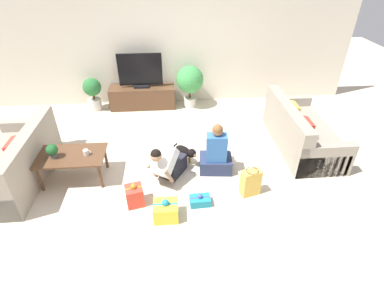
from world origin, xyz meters
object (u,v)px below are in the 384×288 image
Objects in this scene: gift_box_a at (200,200)px; gift_bag_a at (251,183)px; mug at (86,152)px; person_sitting at (216,155)px; tabletop_plant at (52,151)px; sofa_right at (300,132)px; potted_plant_back_left at (93,91)px; coffee_table at (72,157)px; gift_box_c at (166,210)px; tv_console at (143,97)px; gift_box_b at (135,195)px; potted_plant_back_right at (190,81)px; person_kneeling at (167,163)px; tv at (140,72)px; dog at (185,152)px; sofa_left at (15,164)px.

gift_box_a is 0.79m from gift_bag_a.
gift_box_a is 2.51× the size of mug.
person_sitting reaches higher than tabletop_plant.
potted_plant_back_left is (-4.03, 1.81, 0.15)m from sofa_right.
gift_box_c is (1.42, -0.95, -0.28)m from coffee_table.
gift_box_b is (0.05, -3.15, -0.09)m from tv_console.
sofa_right is at bearing -44.00° from potted_plant_back_right.
coffee_table is 1.47m from person_kneeling.
tv is 1.10m from potted_plant_back_right.
coffee_table reaches higher than gift_bag_a.
tabletop_plant is at bearing -92.12° from potted_plant_back_left.
potted_plant_back_right reaches higher than coffee_table.
coffee_table is 1.37× the size of potted_plant_back_left.
sofa_right is 5.17× the size of gift_box_b.
dog is at bearing -69.48° from tv_console.
dog is at bearing 10.51° from mug.
potted_plant_back_right is (2.01, 2.45, 0.20)m from coffee_table.
tv is 2.46m from dog.
coffee_table is at bearing 175.31° from mug.
tabletop_plant is (-0.09, -2.49, 0.14)m from potted_plant_back_left.
tv_console is 3.68× the size of dog.
tabletop_plant is at bearing -132.01° from potted_plant_back_right.
sofa_right reaches higher than coffee_table.
person_kneeling is (1.46, -0.13, -0.10)m from coffee_table.
tv reaches higher than gift_box_b.
mug is at bearing -81.16° from potted_plant_back_left.
coffee_table is at bearing 85.76° from sofa_left.
sofa_left reaches higher than mug.
sofa_left is 2.50m from potted_plant_back_left.
person_kneeling reaches higher than tabletop_plant.
dog is 1.21m from gift_box_b.
person_sitting is at bearing 1.68° from tabletop_plant.
dog is 1.76× the size of tabletop_plant.
gift_box_a is at bearing -5.18° from gift_box_b.
potted_plant_back_right is 3.23m from gift_box_a.
gift_box_a is at bearing 124.77° from sofa_right.
coffee_table is at bearing -110.45° from tv.
sofa_right is 4.42m from potted_plant_back_left.
tv_console is 2.81m from tabletop_plant.
sofa_left is 2.42× the size of person_kneeling.
dog is 1.17× the size of gift_box_c.
person_kneeling is at bearing -78.66° from tv_console.
mug reaches higher than dog.
gift_bag_a is 3.71× the size of mug.
tabletop_plant is at bearing 151.32° from gift_box_c.
coffee_table is at bearing 144.23° from dog.
person_kneeling reaches higher than tv_console.
tv_console is at bearing 66.27° from dog.
coffee_table reaches higher than gift_box_c.
tv is at bearing 98.13° from gift_box_c.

